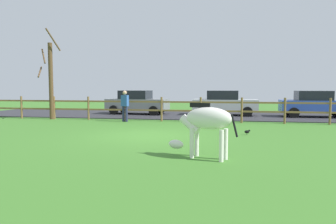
{
  "coord_description": "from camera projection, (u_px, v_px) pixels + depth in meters",
  "views": [
    {
      "loc": [
        2.89,
        -11.34,
        1.8
      ],
      "look_at": [
        0.53,
        1.13,
        0.81
      ],
      "focal_mm": 33.54,
      "sensor_mm": 36.0,
      "label": 1
    }
  ],
  "objects": [
    {
      "name": "bare_tree",
      "position": [
        50.0,
        79.0,
        17.71
      ],
      "size": [
        1.41,
        1.12,
        5.03
      ],
      "color": "#513A23",
      "rests_on": "ground_plane"
    },
    {
      "name": "ground_plane",
      "position": [
        149.0,
        136.0,
        11.79
      ],
      "size": [
        60.0,
        60.0,
        0.0
      ],
      "primitive_type": "plane",
      "color": "#3D7528"
    },
    {
      "name": "parked_car_grey",
      "position": [
        137.0,
        102.0,
        20.81
      ],
      "size": [
        4.1,
        2.08,
        1.56
      ],
      "color": "slate",
      "rests_on": "parking_asphalt"
    },
    {
      "name": "visitor_near_fence",
      "position": [
        125.0,
        105.0,
        16.53
      ],
      "size": [
        0.4,
        0.29,
        1.64
      ],
      "color": "#232847",
      "rests_on": "ground_plane"
    },
    {
      "name": "crow_on_grass",
      "position": [
        247.0,
        132.0,
        11.91
      ],
      "size": [
        0.21,
        0.1,
        0.2
      ],
      "color": "black",
      "rests_on": "ground_plane"
    },
    {
      "name": "parked_car_blue",
      "position": [
        315.0,
        104.0,
        18.65
      ],
      "size": [
        4.02,
        1.92,
        1.56
      ],
      "color": "#2D4CAD",
      "rests_on": "parking_asphalt"
    },
    {
      "name": "zebra",
      "position": [
        206.0,
        122.0,
        7.91
      ],
      "size": [
        1.85,
        0.95,
        1.41
      ],
      "color": "white",
      "rests_on": "ground_plane"
    },
    {
      "name": "parked_car_silver",
      "position": [
        225.0,
        103.0,
        19.94
      ],
      "size": [
        4.04,
        1.96,
        1.56
      ],
      "color": "#B7BABF",
      "rests_on": "parking_asphalt"
    },
    {
      "name": "paddock_fence",
      "position": [
        162.0,
        107.0,
        16.73
      ],
      "size": [
        21.0,
        0.11,
        1.3
      ],
      "color": "brown",
      "rests_on": "ground_plane"
    },
    {
      "name": "parking_asphalt",
      "position": [
        183.0,
        114.0,
        20.89
      ],
      "size": [
        28.0,
        7.4,
        0.05
      ],
      "primitive_type": "cube",
      "color": "#2D2D33",
      "rests_on": "ground_plane"
    }
  ]
}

